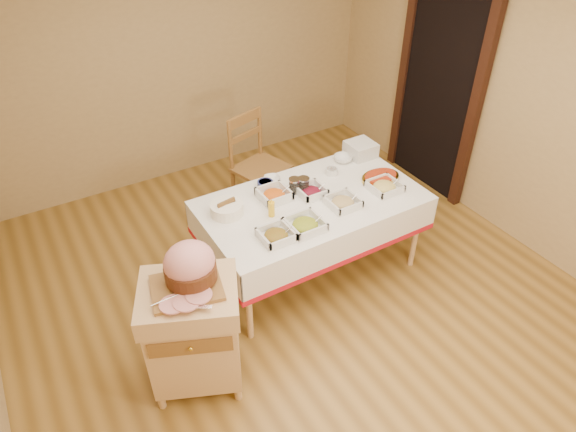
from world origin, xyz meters
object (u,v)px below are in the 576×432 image
object	(u,v)px
preserve_jar_left	(295,186)
mustard_bottle	(271,208)
butcher_cart	(194,330)
bread_basket	(227,209)
dining_table	(312,215)
brass_platter	(380,177)
ham_on_board	(189,268)
dining_chair	(258,165)
preserve_jar_right	(303,185)
plate_stack	(361,149)

from	to	relation	value
preserve_jar_left	mustard_bottle	distance (m)	0.38
butcher_cart	preserve_jar_left	xyz separation A→B (m)	(1.24, 0.74, 0.32)
mustard_bottle	bread_basket	xyz separation A→B (m)	(-0.29, 0.20, -0.02)
dining_table	butcher_cart	world-z (taller)	butcher_cart
butcher_cart	mustard_bottle	bearing A→B (deg)	31.06
mustard_bottle	brass_platter	world-z (taller)	mustard_bottle
dining_table	ham_on_board	size ratio (longest dim) A/B	3.96
dining_table	ham_on_board	xyz separation A→B (m)	(-1.26, -0.53, 0.41)
butcher_cart	dining_chair	world-z (taller)	dining_chair
bread_basket	preserve_jar_right	bearing A→B (deg)	-2.85
preserve_jar_right	brass_platter	world-z (taller)	preserve_jar_right
butcher_cart	preserve_jar_left	bearing A→B (deg)	30.89
dining_table	plate_stack	distance (m)	0.89
preserve_jar_right	brass_platter	xyz separation A→B (m)	(0.67, -0.19, -0.04)
dining_table	preserve_jar_right	xyz separation A→B (m)	(0.01, 0.14, 0.22)
dining_chair	bread_basket	bearing A→B (deg)	-129.89
dining_table	preserve_jar_left	xyz separation A→B (m)	(-0.06, 0.17, 0.22)
dining_chair	preserve_jar_left	xyz separation A→B (m)	(-0.10, -0.87, 0.28)
dining_chair	mustard_bottle	size ratio (longest dim) A/B	6.55
brass_platter	ham_on_board	bearing A→B (deg)	-165.75
brass_platter	butcher_cart	bearing A→B (deg)	-165.08
ham_on_board	preserve_jar_left	bearing A→B (deg)	30.59
preserve_jar_left	brass_platter	xyz separation A→B (m)	(0.74, -0.21, -0.04)
mustard_bottle	brass_platter	bearing A→B (deg)	-1.16
butcher_cart	brass_platter	world-z (taller)	butcher_cart
dining_table	mustard_bottle	xyz separation A→B (m)	(-0.39, -0.02, 0.23)
dining_chair	preserve_jar_left	size ratio (longest dim) A/B	8.10
dining_chair	mustard_bottle	distance (m)	1.18
mustard_bottle	plate_stack	bearing A→B (deg)	18.79
dining_table	bread_basket	xyz separation A→B (m)	(-0.68, 0.18, 0.21)
dining_table	brass_platter	distance (m)	0.70
dining_chair	dining_table	bearing A→B (deg)	-92.14
butcher_cart	preserve_jar_right	xyz separation A→B (m)	(1.31, 0.71, 0.31)
dining_table	dining_chair	distance (m)	1.04
dining_table	ham_on_board	bearing A→B (deg)	-157.01
butcher_cart	ham_on_board	world-z (taller)	ham_on_board
dining_chair	mustard_bottle	bearing A→B (deg)	-112.13
dining_table	dining_chair	world-z (taller)	dining_chair
ham_on_board	plate_stack	size ratio (longest dim) A/B	1.89
dining_table	bread_basket	distance (m)	0.74
mustard_bottle	preserve_jar_right	bearing A→B (deg)	22.66
preserve_jar_right	brass_platter	size ratio (longest dim) A/B	0.36
preserve_jar_left	preserve_jar_right	size ratio (longest dim) A/B	1.01
dining_chair	plate_stack	bearing A→B (deg)	-42.20
brass_platter	dining_table	bearing A→B (deg)	176.32
preserve_jar_left	plate_stack	bearing A→B (deg)	13.67
butcher_cart	bread_basket	xyz separation A→B (m)	(0.62, 0.75, 0.31)
bread_basket	brass_platter	xyz separation A→B (m)	(1.35, -0.22, -0.03)
dining_chair	mustard_bottle	xyz separation A→B (m)	(-0.43, -1.06, 0.29)
preserve_jar_left	preserve_jar_right	distance (m)	0.07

